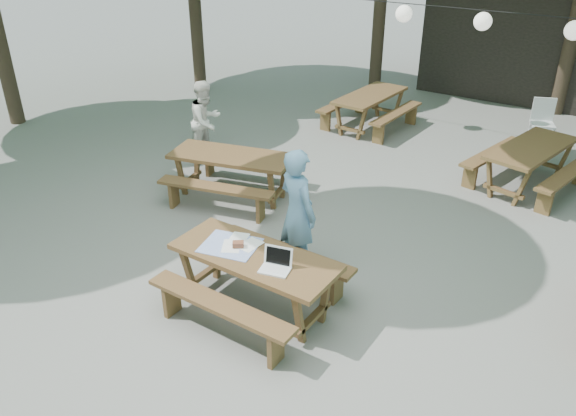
% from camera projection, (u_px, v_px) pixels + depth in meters
% --- Properties ---
extents(ground, '(80.00, 80.00, 0.00)m').
position_uv_depth(ground, '(328.00, 285.00, 7.22)').
color(ground, slate).
rests_on(ground, ground).
extents(pavilion, '(6.00, 3.00, 2.80)m').
position_uv_depth(pavilion, '(559.00, 39.00, 14.01)').
color(pavilion, black).
rests_on(pavilion, ground).
extents(main_picnic_table, '(2.00, 1.58, 0.75)m').
position_uv_depth(main_picnic_table, '(255.00, 280.00, 6.64)').
color(main_picnic_table, '#56341E').
rests_on(main_picnic_table, ground).
extents(picnic_table_nw, '(2.24, 2.01, 0.75)m').
position_uv_depth(picnic_table_nw, '(232.00, 175.00, 9.29)').
color(picnic_table_nw, '#56341E').
rests_on(picnic_table_nw, ground).
extents(picnic_table_far_w, '(1.68, 2.04, 0.75)m').
position_uv_depth(picnic_table_far_w, '(369.00, 110.00, 12.27)').
color(picnic_table_far_w, '#56341E').
rests_on(picnic_table_far_w, ground).
extents(picnic_table_far_e, '(1.94, 2.19, 0.75)m').
position_uv_depth(picnic_table_far_e, '(528.00, 166.00, 9.60)').
color(picnic_table_far_e, '#56341E').
rests_on(picnic_table_far_e, ground).
extents(woman, '(0.73, 0.61, 1.72)m').
position_uv_depth(woman, '(298.00, 212.00, 7.14)').
color(woman, '#72A6D0').
rests_on(woman, ground).
extents(second_person, '(0.59, 0.75, 1.53)m').
position_uv_depth(second_person, '(206.00, 121.00, 10.49)').
color(second_person, white).
rests_on(second_person, ground).
extents(plastic_chair, '(0.57, 0.57, 0.90)m').
position_uv_depth(plastic_chair, '(541.00, 131.00, 11.51)').
color(plastic_chair, silver).
rests_on(plastic_chair, ground).
extents(laptop, '(0.38, 0.33, 0.24)m').
position_uv_depth(laptop, '(276.00, 264.00, 6.19)').
color(laptop, white).
rests_on(laptop, main_picnic_table).
extents(tabletop_clutter, '(0.76, 0.69, 0.08)m').
position_uv_depth(tabletop_clutter, '(232.00, 245.00, 6.63)').
color(tabletop_clutter, blue).
rests_on(tabletop_clutter, main_picnic_table).
extents(paper_lanterns, '(9.00, 0.34, 0.38)m').
position_uv_depth(paper_lanterns, '(484.00, 21.00, 10.58)').
color(paper_lanterns, black).
rests_on(paper_lanterns, ground).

